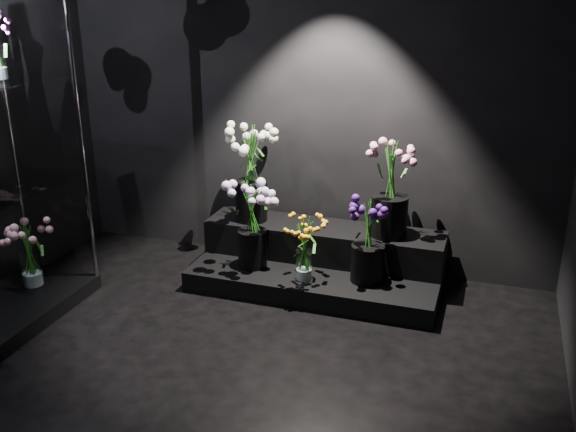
% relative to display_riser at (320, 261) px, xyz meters
% --- Properties ---
extents(floor, '(4.00, 4.00, 0.00)m').
position_rel_display_riser_xyz_m(floor, '(-0.24, -1.63, -0.17)').
color(floor, black).
rests_on(floor, ground).
extents(wall_back, '(4.00, 0.00, 4.00)m').
position_rel_display_riser_xyz_m(wall_back, '(-0.24, 0.37, 1.23)').
color(wall_back, black).
rests_on(wall_back, floor).
extents(display_riser, '(1.87, 0.83, 0.42)m').
position_rel_display_riser_xyz_m(display_riser, '(0.00, 0.00, 0.00)').
color(display_riser, black).
rests_on(display_riser, floor).
extents(bouquet_orange_bells, '(0.32, 0.32, 0.47)m').
position_rel_display_riser_xyz_m(bouquet_orange_bells, '(-0.03, -0.32, 0.23)').
color(bouquet_orange_bells, white).
rests_on(bouquet_orange_bells, display_riser).
extents(bouquet_lilac, '(0.44, 0.44, 0.68)m').
position_rel_display_riser_xyz_m(bouquet_lilac, '(-0.47, -0.22, 0.39)').
color(bouquet_lilac, black).
rests_on(bouquet_lilac, display_riser).
extents(bouquet_purple, '(0.38, 0.38, 0.62)m').
position_rel_display_riser_xyz_m(bouquet_purple, '(0.41, -0.20, 0.33)').
color(bouquet_purple, black).
rests_on(bouquet_purple, display_riser).
extents(bouquet_cream_roses, '(0.52, 0.52, 0.76)m').
position_rel_display_riser_xyz_m(bouquet_cream_roses, '(-0.59, 0.08, 0.69)').
color(bouquet_cream_roses, black).
rests_on(bouquet_cream_roses, display_riser).
extents(bouquet_pink_roses, '(0.40, 0.40, 0.75)m').
position_rel_display_riser_xyz_m(bouquet_pink_roses, '(0.51, 0.09, 0.66)').
color(bouquet_pink_roses, black).
rests_on(bouquet_pink_roses, display_riser).
extents(bouquet_case_base_pink, '(0.40, 0.40, 0.50)m').
position_rel_display_riser_xyz_m(bouquet_case_base_pink, '(-1.93, -0.95, 0.20)').
color(bouquet_case_base_pink, white).
rests_on(bouquet_case_base_pink, display_case).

